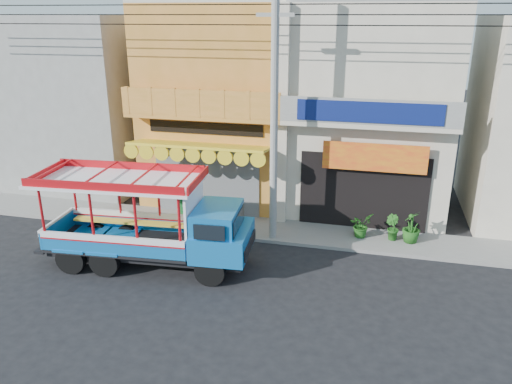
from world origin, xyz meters
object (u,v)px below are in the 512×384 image
green_sign (188,211)px  potted_plant_c (412,227)px  songthaew_truck (161,223)px  potted_plant_b (392,227)px  potted_plant_a (361,225)px  utility_pole (279,99)px

green_sign → potted_plant_c: bearing=0.9°
songthaew_truck → potted_plant_c: bearing=24.5°
green_sign → potted_plant_b: bearing=1.5°
green_sign → potted_plant_a: size_ratio=1.17×
potted_plant_a → utility_pole: bearing=136.2°
songthaew_truck → green_sign: bearing=97.9°
utility_pole → green_sign: (-3.59, 0.63, -4.49)m
green_sign → potted_plant_c: potted_plant_c is taller
green_sign → potted_plant_b: 7.55m
songthaew_truck → potted_plant_c: 8.53m
utility_pole → potted_plant_a: utility_pole is taller
utility_pole → potted_plant_b: size_ratio=31.32×
utility_pole → green_sign: bearing=170.0°
utility_pole → songthaew_truck: bearing=-138.6°
utility_pole → songthaew_truck: 5.46m
potted_plant_a → green_sign: bearing=122.1°
potted_plant_c → songthaew_truck: bearing=-39.7°
utility_pole → potted_plant_b: (3.95, 0.83, -4.47)m
potted_plant_a → potted_plant_c: potted_plant_c is taller
potted_plant_b → potted_plant_c: 0.66m
potted_plant_a → potted_plant_c: 1.73m
potted_plant_b → green_sign: bearing=48.4°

